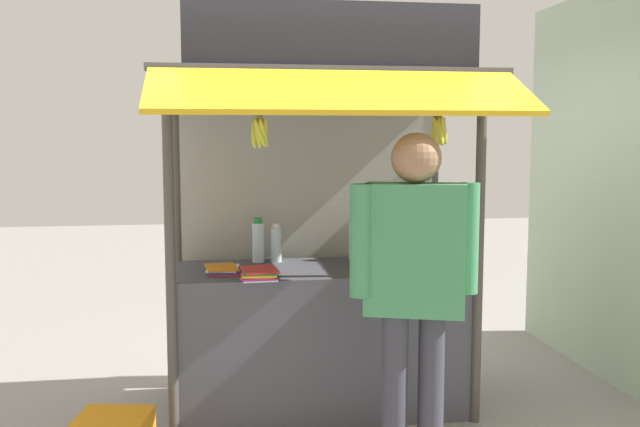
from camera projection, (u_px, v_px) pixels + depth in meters
ground_plane at (320, 406)px, 4.61m from camera, size 20.00×20.00×0.00m
stall_counter at (320, 338)px, 4.56m from camera, size 1.83×0.76×0.93m
stall_structure at (317, 173)px, 4.55m from camera, size 2.03×1.63×2.50m
water_bottle_mid_right at (258, 241)px, 4.70m from camera, size 0.08×0.08×0.30m
water_bottle_front_right at (276, 244)px, 4.70m from camera, size 0.07×0.07×0.26m
water_bottle_left at (355, 240)px, 4.76m from camera, size 0.08×0.08×0.30m
water_bottle_far_right at (392, 246)px, 4.67m from camera, size 0.07×0.07×0.24m
magazine_stack_far_left at (421, 259)px, 4.57m from camera, size 0.23×0.28×0.09m
magazine_stack_right at (259, 274)px, 4.16m from camera, size 0.23×0.28×0.06m
magazine_stack_center at (448, 270)px, 4.32m from camera, size 0.19×0.24×0.04m
magazine_stack_front_left at (223, 269)px, 4.34m from camera, size 0.22×0.30×0.04m
banana_bunch_rightmost at (439, 131)px, 4.03m from camera, size 0.11×0.11×0.31m
banana_bunch_inner_right at (260, 132)px, 3.88m from camera, size 0.11×0.11×0.32m
vendor_person at (415, 272)px, 3.60m from camera, size 0.68×0.36×1.78m
neighbour_wall at (617, 185)px, 5.07m from camera, size 0.20×2.40×2.83m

